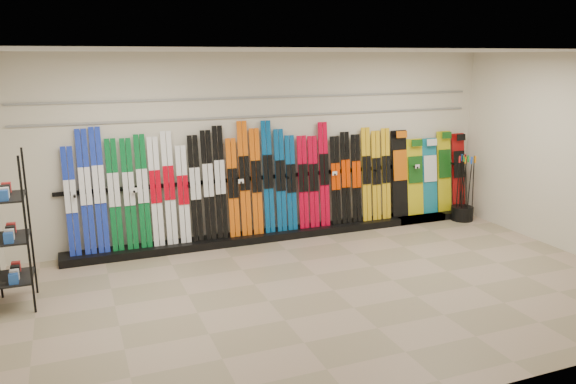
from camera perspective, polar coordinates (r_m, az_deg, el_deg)
name	(u,v)px	position (r m, az deg, el deg)	size (l,w,h in m)	color
floor	(333,290)	(7.37, 4.64, -9.91)	(8.00, 8.00, 0.00)	gray
back_wall	(268,147)	(9.17, -2.09, 4.63)	(8.00, 8.00, 0.00)	beige
ceiling	(338,51)	(6.75, 5.14, 14.10)	(8.00, 8.00, 0.00)	silver
ski_rack_base	(285,233)	(9.39, -0.26, -4.20)	(8.00, 0.40, 0.12)	black
skis	(242,184)	(8.97, -4.66, 0.78)	(5.38, 0.23, 1.84)	#1B33B8
snowboards	(428,174)	(10.57, 14.05, 1.79)	(1.57, 0.24, 1.54)	black
accessory_rack	(10,231)	(7.38, -26.42, -3.58)	(0.40, 0.60, 1.87)	black
pole_bin	(462,213)	(10.79, 17.26, -2.08)	(0.40, 0.40, 0.25)	black
ski_poles	(464,188)	(10.67, 17.45, 0.43)	(0.29, 0.34, 1.18)	black
slatwall_rail_0	(268,116)	(9.09, -2.07, 7.73)	(7.60, 0.02, 0.03)	gray
slatwall_rail_1	(268,97)	(9.06, -2.09, 9.61)	(7.60, 0.02, 0.03)	gray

